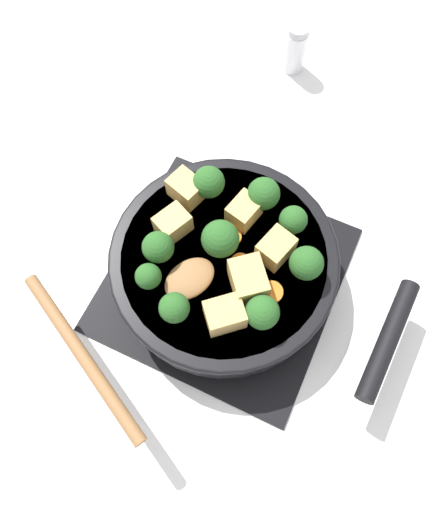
# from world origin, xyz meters

# --- Properties ---
(ground_plane) EXTENTS (2.40, 2.40, 0.00)m
(ground_plane) POSITION_xyz_m (0.00, 0.00, 0.00)
(ground_plane) COLOR white
(front_burner_grate) EXTENTS (0.31, 0.31, 0.03)m
(front_burner_grate) POSITION_xyz_m (0.00, 0.00, 0.01)
(front_burner_grate) COLOR black
(front_burner_grate) RESTS_ON ground_plane
(skillet_pan) EXTENTS (0.30, 0.39, 0.06)m
(skillet_pan) POSITION_xyz_m (0.00, 0.00, 0.06)
(skillet_pan) COLOR black
(skillet_pan) RESTS_ON front_burner_grate
(wooden_spoon) EXTENTS (0.24, 0.22, 0.02)m
(wooden_spoon) POSITION_xyz_m (0.13, -0.07, 0.09)
(wooden_spoon) COLOR olive
(wooden_spoon) RESTS_ON skillet_pan
(tofu_cube_center_large) EXTENTS (0.05, 0.05, 0.03)m
(tofu_cube_center_large) POSITION_xyz_m (-0.06, -0.08, 0.10)
(tofu_cube_center_large) COLOR tan
(tofu_cube_center_large) RESTS_ON skillet_pan
(tofu_cube_near_handle) EXTENTS (0.05, 0.04, 0.03)m
(tofu_cube_near_handle) POSITION_xyz_m (-0.06, -0.00, 0.10)
(tofu_cube_near_handle) COLOR tan
(tofu_cube_near_handle) RESTS_ON skillet_pan
(tofu_cube_east_chunk) EXTENTS (0.05, 0.05, 0.03)m
(tofu_cube_east_chunk) POSITION_xyz_m (-0.03, 0.06, 0.10)
(tofu_cube_east_chunk) COLOR tan
(tofu_cube_east_chunk) RESTS_ON skillet_pan
(tofu_cube_west_chunk) EXTENTS (0.06, 0.06, 0.04)m
(tofu_cube_west_chunk) POSITION_xyz_m (0.07, 0.04, 0.10)
(tofu_cube_west_chunk) COLOR tan
(tofu_cube_west_chunk) RESTS_ON skillet_pan
(tofu_cube_back_piece) EXTENTS (0.05, 0.05, 0.03)m
(tofu_cube_back_piece) POSITION_xyz_m (-0.01, -0.08, 0.10)
(tofu_cube_back_piece) COLOR tan
(tofu_cube_back_piece) RESTS_ON skillet_pan
(tofu_cube_front_piece) EXTENTS (0.06, 0.06, 0.04)m
(tofu_cube_front_piece) POSITION_xyz_m (0.02, 0.04, 0.10)
(tofu_cube_front_piece) COLOR tan
(tofu_cube_front_piece) RESTS_ON skillet_pan
(broccoli_floret_near_spoon) EXTENTS (0.04, 0.04, 0.04)m
(broccoli_floret_near_spoon) POSITION_xyz_m (-0.07, 0.06, 0.11)
(broccoli_floret_near_spoon) COLOR #709956
(broccoli_floret_near_spoon) RESTS_ON skillet_pan
(broccoli_floret_center_top) EXTENTS (0.05, 0.05, 0.05)m
(broccoli_floret_center_top) POSITION_xyz_m (-0.01, -0.01, 0.11)
(broccoli_floret_center_top) COLOR #709956
(broccoli_floret_center_top) RESTS_ON skillet_pan
(broccoli_floret_east_rim) EXTENTS (0.04, 0.04, 0.04)m
(broccoli_floret_east_rim) POSITION_xyz_m (0.09, -0.02, 0.11)
(broccoli_floret_east_rim) COLOR #709956
(broccoli_floret_east_rim) RESTS_ON skillet_pan
(broccoli_floret_west_rim) EXTENTS (0.04, 0.04, 0.05)m
(broccoli_floret_west_rim) POSITION_xyz_m (-0.02, 0.10, 0.11)
(broccoli_floret_west_rim) COLOR #709956
(broccoli_floret_west_rim) RESTS_ON skillet_pan
(broccoli_floret_north_edge) EXTENTS (0.04, 0.04, 0.05)m
(broccoli_floret_north_edge) POSITION_xyz_m (-0.09, 0.01, 0.11)
(broccoli_floret_north_edge) COLOR #709956
(broccoli_floret_north_edge) RESTS_ON skillet_pan
(broccoli_floret_south_cluster) EXTENTS (0.04, 0.04, 0.05)m
(broccoli_floret_south_cluster) POSITION_xyz_m (0.03, -0.07, 0.11)
(broccoli_floret_south_cluster) COLOR #709956
(broccoli_floret_south_cluster) RESTS_ON skillet_pan
(broccoli_floret_mid_floret) EXTENTS (0.04, 0.04, 0.05)m
(broccoli_floret_mid_floret) POSITION_xyz_m (-0.08, -0.06, 0.11)
(broccoli_floret_mid_floret) COLOR #709956
(broccoli_floret_mid_floret) RESTS_ON skillet_pan
(broccoli_floret_small_inner) EXTENTS (0.04, 0.04, 0.05)m
(broccoli_floret_small_inner) POSITION_xyz_m (0.06, 0.08, 0.11)
(broccoli_floret_small_inner) COLOR #709956
(broccoli_floret_small_inner) RESTS_ON skillet_pan
(broccoli_floret_tall_stem) EXTENTS (0.03, 0.03, 0.04)m
(broccoli_floret_tall_stem) POSITION_xyz_m (0.07, -0.07, 0.11)
(broccoli_floret_tall_stem) COLOR #709956
(broccoli_floret_tall_stem) RESTS_ON skillet_pan
(carrot_slice_orange_thin) EXTENTS (0.03, 0.03, 0.01)m
(carrot_slice_orange_thin) POSITION_xyz_m (0.02, 0.07, 0.09)
(carrot_slice_orange_thin) COLOR orange
(carrot_slice_orange_thin) RESTS_ON skillet_pan
(carrot_slice_near_center) EXTENTS (0.02, 0.02, 0.01)m
(carrot_slice_near_center) POSITION_xyz_m (0.00, 0.02, 0.09)
(carrot_slice_near_center) COLOR orange
(carrot_slice_near_center) RESTS_ON skillet_pan
(carrot_slice_edge_slice) EXTENTS (0.02, 0.02, 0.01)m
(carrot_slice_edge_slice) POSITION_xyz_m (-0.03, 0.00, 0.09)
(carrot_slice_edge_slice) COLOR orange
(carrot_slice_edge_slice) RESTS_ON skillet_pan
(salt_shaker) EXTENTS (0.04, 0.04, 0.09)m
(salt_shaker) POSITION_xyz_m (-0.40, -0.06, 0.04)
(salt_shaker) COLOR white
(salt_shaker) RESTS_ON ground_plane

